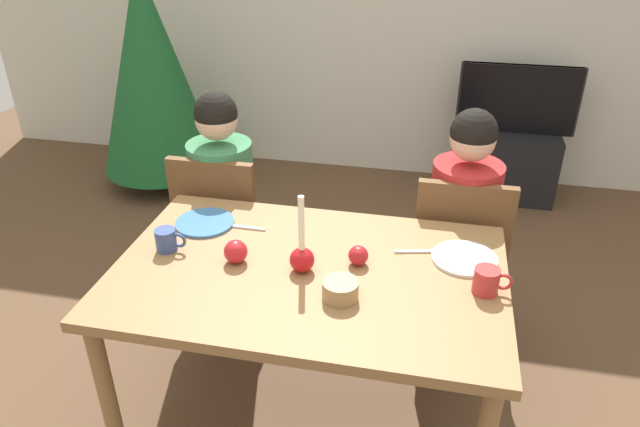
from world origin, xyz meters
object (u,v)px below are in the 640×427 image
object	(u,v)px
chair_left	(223,227)
plate_left	(205,223)
tv_stand	(507,163)
mug_right	(487,281)
candle_centerpiece	(302,255)
person_left_child	(225,213)
christmas_tree	(151,70)
plate_right	(464,258)
chair_right	(458,252)
tv	(518,99)
apple_near_candle	(358,255)
mug_left	(167,240)
apple_by_left_plate	(236,252)
bowl_walnuts	(340,290)
dining_table	(309,288)
person_right_child	(460,238)

from	to	relation	value
chair_left	plate_left	world-z (taller)	chair_left
tv_stand	mug_right	bearing A→B (deg)	-97.26
candle_centerpiece	plate_left	bearing A→B (deg)	152.58
person_left_child	christmas_tree	bearing A→B (deg)	126.74
chair_left	plate_right	xyz separation A→B (m)	(1.11, -0.43, 0.24)
chair_right	chair_left	bearing A→B (deg)	180.00
tv	apple_near_candle	size ratio (longest dim) A/B	10.71
candle_centerpiece	mug_right	size ratio (longest dim) A/B	2.28
candle_centerpiece	mug_left	size ratio (longest dim) A/B	2.47
christmas_tree	candle_centerpiece	bearing A→B (deg)	-52.21
plate_left	mug_left	distance (m)	0.22
apple_by_left_plate	plate_left	bearing A→B (deg)	132.46
chair_left	bowl_walnuts	bearing A→B (deg)	-46.72
tv	plate_left	distance (m)	2.50
tv_stand	plate_left	size ratio (longest dim) A/B	2.69
dining_table	chair_left	xyz separation A→B (m)	(-0.56, 0.61, -0.15)
chair_left	plate_left	bearing A→B (deg)	-78.02
chair_left	person_right_child	world-z (taller)	person_right_child
christmas_tree	plate_right	xyz separation A→B (m)	(2.11, -1.81, -0.09)
candle_centerpiece	mug_right	world-z (taller)	candle_centerpiece
person_right_child	mug_right	distance (m)	0.69
tv_stand	mug_left	size ratio (longest dim) A/B	5.31
bowl_walnuts	apple_by_left_plate	bearing A→B (deg)	161.68
tv_stand	person_right_child	bearing A→B (deg)	-102.28
plate_right	chair_right	bearing A→B (deg)	89.74
bowl_walnuts	chair_right	bearing A→B (deg)	61.50
candle_centerpiece	bowl_walnuts	size ratio (longest dim) A/B	2.45
christmas_tree	mug_left	distance (m)	2.22
tv	candle_centerpiece	size ratio (longest dim) A/B	2.66
chair_right	christmas_tree	distance (m)	2.55
plate_left	apple_by_left_plate	size ratio (longest dim) A/B	2.73
tv	christmas_tree	distance (m)	2.50
mug_right	christmas_tree	bearing A→B (deg)	137.61
dining_table	bowl_walnuts	bearing A→B (deg)	-45.17
chair_left	bowl_walnuts	size ratio (longest dim) A/B	7.42
person_left_child	christmas_tree	xyz separation A→B (m)	(-1.00, 1.34, 0.28)
apple_near_candle	person_right_child	bearing A→B (deg)	56.32
dining_table	chair_left	world-z (taller)	chair_left
plate_right	bowl_walnuts	size ratio (longest dim) A/B	1.98
tv_stand	christmas_tree	bearing A→B (deg)	-172.74
person_left_child	apple_by_left_plate	world-z (taller)	person_left_child
chair_right	apple_by_left_plate	bearing A→B (deg)	-143.07
candle_centerpiece	tv	bearing A→B (deg)	68.08
mug_left	mug_right	bearing A→B (deg)	-1.29
candle_centerpiece	apple_by_left_plate	distance (m)	0.25
dining_table	chair_left	bearing A→B (deg)	132.90
apple_near_candle	apple_by_left_plate	distance (m)	0.44
chair_left	plate_right	world-z (taller)	chair_left
candle_centerpiece	chair_left	bearing A→B (deg)	131.33
dining_table	tv	size ratio (longest dim) A/B	1.77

